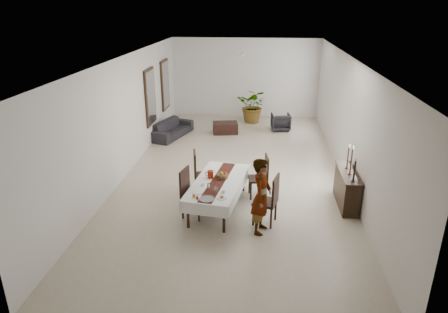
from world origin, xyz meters
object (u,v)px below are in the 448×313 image
woman (261,196)px  dining_table_top (218,182)px  sideboard_body (347,189)px  red_pitcher (210,174)px  sofa (172,129)px

woman → dining_table_top: bearing=60.7°
dining_table_top → woman: woman is taller
woman → sideboard_body: bearing=-41.2°
red_pitcher → sideboard_body: (3.20, 0.28, -0.36)m
woman → sideboard_body: woman is taller
red_pitcher → woman: woman is taller
dining_table_top → sofa: (-2.25, 5.15, -0.36)m
dining_table_top → sofa: 5.63m
woman → sideboard_body: 2.47m
sideboard_body → sofa: (-5.25, 4.71, -0.12)m
woman → red_pitcher: bearing=61.3°
sofa → red_pitcher: bearing=-139.6°
red_pitcher → sofa: 5.41m
dining_table_top → sideboard_body: bearing=16.9°
red_pitcher → woman: bearing=-42.8°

